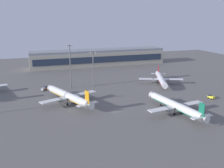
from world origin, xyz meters
TOP-DOWN VIEW (x-y plane):
  - ground_plane at (0.00, 0.00)m, footprint 416.00×416.00m
  - terminal_building at (28.02, 132.26)m, footprint 137.93×22.40m
  - airplane_mid_apron at (29.22, -12.72)m, footprint 33.98×43.50m
  - airplane_terminal_side at (-21.15, 20.66)m, footprint 34.77×44.10m
  - airplane_far_stand at (51.30, 42.84)m, footprint 31.86×40.40m
  - maintenance_van at (63.62, 1.91)m, footprint 2.72×4.44m
  - fuel_truck at (-32.84, 53.93)m, footprint 4.99×6.50m
  - apron_light_east at (2.18, 53.98)m, footprint 4.80×0.90m
  - apron_light_west at (-14.26, 53.68)m, footprint 4.80×0.90m

SIDE VIEW (x-z plane):
  - ground_plane at x=0.00m, z-range 0.00..0.00m
  - maintenance_van at x=63.62m, z-range 0.05..2.30m
  - fuel_truck at x=-32.84m, z-range 0.19..2.54m
  - airplane_far_stand at x=51.30m, z-range -1.32..9.50m
  - airplane_mid_apron at x=29.22m, z-range -1.36..9.81m
  - airplane_terminal_side at x=-21.15m, z-range -1.44..10.37m
  - terminal_building at x=28.02m, z-range -0.11..16.29m
  - apron_light_east at x=2.18m, z-range 1.83..26.91m
  - apron_light_west at x=-14.26m, z-range 1.90..32.72m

